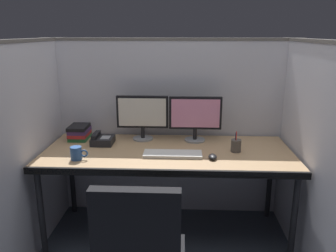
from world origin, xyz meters
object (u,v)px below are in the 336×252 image
at_px(monitor_right, 195,116).
at_px(coffee_mug, 77,153).
at_px(computer_mouse, 213,157).
at_px(monitor_left, 142,115).
at_px(keyboard_main, 173,154).
at_px(desk, 168,157).
at_px(desk_phone, 102,140).
at_px(book_stack, 79,132).
at_px(pen_cup, 236,146).

distance_m(monitor_right, coffee_mug, 0.99).
bearing_deg(computer_mouse, monitor_left, 141.70).
xyz_separation_m(keyboard_main, coffee_mug, (-0.68, -0.11, 0.04)).
bearing_deg(keyboard_main, desk, 112.71).
distance_m(desk, coffee_mug, 0.68).
bearing_deg(coffee_mug, keyboard_main, 9.48).
distance_m(computer_mouse, desk_phone, 0.92).
height_order(desk, keyboard_main, keyboard_main).
relative_size(desk, desk_phone, 10.00).
xyz_separation_m(desk_phone, coffee_mug, (-0.10, -0.36, 0.01)).
bearing_deg(desk_phone, desk, -14.99).
xyz_separation_m(computer_mouse, book_stack, (-1.09, 0.42, 0.04)).
bearing_deg(keyboard_main, book_stack, 155.77).
bearing_deg(coffee_mug, pen_cup, 10.74).
bearing_deg(desk, monitor_left, 128.75).
bearing_deg(coffee_mug, desk_phone, 74.68).
relative_size(monitor_right, keyboard_main, 1.00).
xyz_separation_m(computer_mouse, pen_cup, (0.19, 0.16, 0.03)).
relative_size(pen_cup, book_stack, 0.73).
height_order(desk, computer_mouse, computer_mouse).
height_order(monitor_left, monitor_right, same).
relative_size(monitor_left, coffee_mug, 3.41).
distance_m(computer_mouse, coffee_mug, 0.97).
bearing_deg(desk, pen_cup, 0.58).
bearing_deg(desk_phone, coffee_mug, -105.32).
relative_size(desk, book_stack, 8.55).
height_order(monitor_right, keyboard_main, monitor_right).
distance_m(book_stack, desk_phone, 0.25).
bearing_deg(computer_mouse, monitor_right, 105.37).
height_order(keyboard_main, pen_cup, pen_cup).
distance_m(keyboard_main, computer_mouse, 0.29).
bearing_deg(monitor_right, pen_cup, -39.97).
relative_size(desk, pen_cup, 11.69).
bearing_deg(monitor_left, desk, -51.25).
height_order(computer_mouse, desk_phone, desk_phone).
bearing_deg(book_stack, keyboard_main, -24.23).
bearing_deg(computer_mouse, keyboard_main, 168.49).
xyz_separation_m(keyboard_main, pen_cup, (0.48, 0.11, 0.04)).
bearing_deg(keyboard_main, desk_phone, 157.17).
bearing_deg(computer_mouse, book_stack, 158.95).
relative_size(computer_mouse, desk_phone, 0.51).
xyz_separation_m(monitor_left, monitor_right, (0.44, -0.02, 0.00)).
bearing_deg(monitor_left, keyboard_main, -54.98).
height_order(desk, book_stack, book_stack).
xyz_separation_m(monitor_left, desk_phone, (-0.32, -0.13, -0.18)).
distance_m(computer_mouse, pen_cup, 0.25).
bearing_deg(desk_phone, book_stack, 152.22).
distance_m(monitor_right, keyboard_main, 0.45).
height_order(computer_mouse, pen_cup, pen_cup).
distance_m(pen_cup, book_stack, 1.30).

